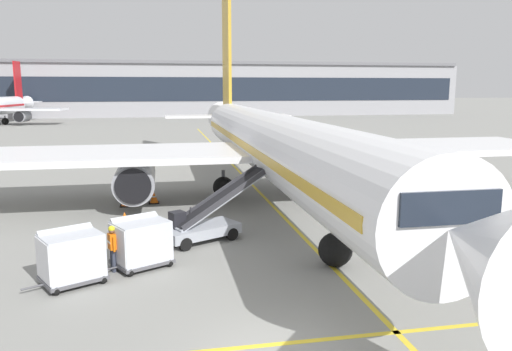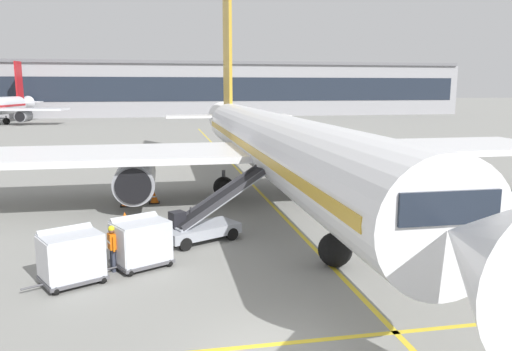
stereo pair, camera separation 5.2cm
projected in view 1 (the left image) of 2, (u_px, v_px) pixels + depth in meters
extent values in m
cylinder|color=white|center=(272.00, 144.00, 29.08)|extent=(3.66, 36.60, 3.56)
cube|color=gold|center=(272.00, 144.00, 29.08)|extent=(3.69, 35.13, 0.43)
cone|color=white|center=(500.00, 256.00, 9.66)|extent=(3.39, 3.57, 3.38)
cone|color=white|center=(226.00, 118.00, 49.49)|extent=(3.04, 5.70, 3.02)
cube|color=white|center=(107.00, 155.00, 28.32)|extent=(17.40, 7.37, 0.36)
cylinder|color=#93969E|center=(135.00, 178.00, 28.12)|extent=(2.22, 4.76, 2.20)
cylinder|color=black|center=(133.00, 186.00, 25.77)|extent=(1.87, 0.13, 1.87)
cube|color=white|center=(413.00, 147.00, 31.80)|extent=(17.40, 7.37, 0.36)
cylinder|color=#93969E|center=(395.00, 170.00, 31.03)|extent=(2.22, 4.76, 2.20)
cylinder|color=black|center=(414.00, 176.00, 28.68)|extent=(1.87, 0.13, 1.87)
cube|color=gold|center=(227.00, 56.00, 47.08)|extent=(0.29, 4.39, 10.98)
cube|color=white|center=(228.00, 116.00, 47.79)|extent=(11.83, 2.96, 0.20)
cube|color=#1E2633|center=(433.00, 201.00, 11.98)|extent=(2.49, 1.61, 0.78)
cylinder|color=#47474C|center=(336.00, 236.00, 18.86)|extent=(0.22, 0.22, 1.07)
sphere|color=black|center=(335.00, 250.00, 18.96)|extent=(1.31, 1.31, 1.31)
cylinder|color=#47474C|center=(223.00, 179.00, 30.76)|extent=(0.22, 0.22, 1.07)
sphere|color=black|center=(223.00, 187.00, 30.85)|extent=(1.31, 1.31, 1.31)
cylinder|color=#47474C|center=(307.00, 176.00, 31.75)|extent=(0.22, 0.22, 1.07)
sphere|color=black|center=(307.00, 184.00, 31.84)|extent=(1.31, 1.31, 1.31)
cube|color=#A3A8B2|center=(200.00, 230.00, 22.08)|extent=(3.76, 2.97, 0.44)
cube|color=black|center=(177.00, 219.00, 21.69)|extent=(0.79, 0.77, 0.70)
cylinder|color=#333338|center=(191.00, 216.00, 22.10)|extent=(0.08, 0.08, 0.80)
cube|color=#A3A8B2|center=(222.00, 198.00, 22.57)|extent=(4.69, 2.99, 2.28)
cube|color=black|center=(222.00, 196.00, 22.56)|extent=(4.50, 2.80, 2.13)
cube|color=#333338|center=(228.00, 197.00, 22.21)|extent=(4.25, 2.21, 2.31)
cube|color=#333338|center=(217.00, 194.00, 22.89)|extent=(4.25, 2.21, 2.31)
cylinder|color=black|center=(232.00, 234.00, 22.27)|extent=(0.59, 0.43, 0.56)
cylinder|color=black|center=(214.00, 227.00, 23.41)|extent=(0.59, 0.43, 0.56)
cylinder|color=black|center=(185.00, 244.00, 20.82)|extent=(0.59, 0.43, 0.56)
cylinder|color=black|center=(168.00, 236.00, 21.97)|extent=(0.59, 0.43, 0.56)
cube|color=#515156|center=(142.00, 261.00, 19.00)|extent=(2.52, 2.35, 0.12)
cylinder|color=#4C4C51|center=(108.00, 269.00, 18.17)|extent=(0.65, 0.39, 0.07)
cube|color=silver|center=(141.00, 241.00, 18.86)|extent=(2.38, 2.21, 1.50)
cube|color=silver|center=(136.00, 225.00, 19.08)|extent=(2.02, 1.59, 0.74)
cube|color=silver|center=(117.00, 246.00, 18.26)|extent=(0.70, 1.29, 1.38)
sphere|color=black|center=(115.00, 262.00, 19.04)|extent=(0.30, 0.30, 0.30)
sphere|color=black|center=(130.00, 272.00, 17.99)|extent=(0.30, 0.30, 0.30)
sphere|color=black|center=(153.00, 254.00, 20.03)|extent=(0.30, 0.30, 0.30)
sphere|color=black|center=(170.00, 263.00, 18.98)|extent=(0.30, 0.30, 0.30)
cube|color=#515156|center=(73.00, 277.00, 17.36)|extent=(2.52, 2.35, 0.12)
cylinder|color=#4C4C51|center=(32.00, 287.00, 16.53)|extent=(0.65, 0.39, 0.07)
cube|color=silver|center=(72.00, 255.00, 17.22)|extent=(2.38, 2.21, 1.50)
cube|color=silver|center=(67.00, 238.00, 17.45)|extent=(2.02, 1.59, 0.74)
cube|color=silver|center=(42.00, 261.00, 16.63)|extent=(0.70, 1.29, 1.38)
sphere|color=black|center=(43.00, 279.00, 17.40)|extent=(0.30, 0.30, 0.30)
sphere|color=black|center=(56.00, 291.00, 16.36)|extent=(0.30, 0.30, 0.30)
sphere|color=black|center=(89.00, 268.00, 18.39)|extent=(0.30, 0.30, 0.30)
sphere|color=black|center=(103.00, 279.00, 17.35)|extent=(0.30, 0.30, 0.30)
cylinder|color=#333847|center=(114.00, 261.00, 18.38)|extent=(0.15, 0.15, 0.86)
cylinder|color=#333847|center=(112.00, 259.00, 18.53)|extent=(0.15, 0.15, 0.86)
cube|color=orange|center=(112.00, 241.00, 18.33)|extent=(0.36, 0.44, 0.58)
cube|color=white|center=(109.00, 242.00, 18.27)|extent=(0.13, 0.32, 0.08)
sphere|color=brown|center=(112.00, 231.00, 18.26)|extent=(0.21, 0.21, 0.21)
sphere|color=yellow|center=(111.00, 229.00, 18.25)|extent=(0.23, 0.23, 0.23)
cylinder|color=orange|center=(114.00, 244.00, 18.14)|extent=(0.09, 0.09, 0.56)
cylinder|color=orange|center=(110.00, 241.00, 18.54)|extent=(0.09, 0.09, 0.56)
cylinder|color=black|center=(148.00, 250.00, 19.65)|extent=(0.15, 0.15, 0.86)
cylinder|color=black|center=(145.00, 251.00, 19.49)|extent=(0.15, 0.15, 0.86)
cube|color=orange|center=(146.00, 233.00, 19.45)|extent=(0.43, 0.44, 0.58)
cube|color=white|center=(148.00, 233.00, 19.38)|extent=(0.24, 0.26, 0.08)
sphere|color=tan|center=(146.00, 222.00, 19.37)|extent=(0.21, 0.21, 0.21)
sphere|color=yellow|center=(146.00, 221.00, 19.36)|extent=(0.23, 0.23, 0.23)
cylinder|color=orange|center=(150.00, 232.00, 19.65)|extent=(0.09, 0.09, 0.56)
cylinder|color=orange|center=(142.00, 235.00, 19.25)|extent=(0.09, 0.09, 0.56)
cube|color=black|center=(154.00, 203.00, 29.48)|extent=(0.61, 0.61, 0.05)
cone|color=orange|center=(154.00, 197.00, 29.42)|extent=(0.49, 0.49, 0.65)
cylinder|color=white|center=(154.00, 196.00, 29.42)|extent=(0.27, 0.27, 0.08)
cube|color=black|center=(125.00, 227.00, 24.27)|extent=(0.71, 0.71, 0.05)
cone|color=orange|center=(125.00, 219.00, 24.20)|extent=(0.57, 0.57, 0.74)
cylinder|color=white|center=(125.00, 219.00, 24.19)|extent=(0.31, 0.31, 0.09)
cube|color=black|center=(126.00, 206.00, 28.74)|extent=(0.69, 0.69, 0.05)
cone|color=orange|center=(126.00, 199.00, 28.67)|extent=(0.55, 0.55, 0.73)
cylinder|color=white|center=(126.00, 198.00, 28.66)|extent=(0.30, 0.30, 0.09)
cube|color=yellow|center=(269.00, 202.00, 29.66)|extent=(0.20, 110.00, 0.01)
cube|color=yellow|center=(402.00, 332.00, 13.92)|extent=(12.00, 0.20, 0.01)
cube|color=#939399|center=(221.00, 90.00, 127.25)|extent=(119.07, 20.10, 12.18)
cube|color=#1E2633|center=(226.00, 89.00, 117.44)|extent=(115.50, 0.10, 5.48)
cube|color=slate|center=(222.00, 64.00, 124.19)|extent=(117.88, 17.08, 0.70)
cone|color=silver|center=(22.00, 103.00, 106.08)|extent=(3.50, 5.66, 2.84)
cube|color=silver|center=(29.00, 109.00, 91.34)|extent=(13.50, 7.05, 0.36)
cylinder|color=#93969E|center=(23.00, 116.00, 90.96)|extent=(2.51, 3.77, 2.07)
cylinder|color=black|center=(19.00, 117.00, 89.17)|extent=(1.76, 0.34, 1.76)
cube|color=red|center=(18.00, 81.00, 103.99)|extent=(0.70, 3.27, 8.15)
cube|color=silver|center=(19.00, 102.00, 104.46)|extent=(8.99, 3.28, 0.20)
cylinder|color=#47474C|center=(5.00, 118.00, 92.01)|extent=(0.22, 0.22, 1.03)
sphere|color=black|center=(5.00, 121.00, 92.10)|extent=(1.26, 1.26, 1.26)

